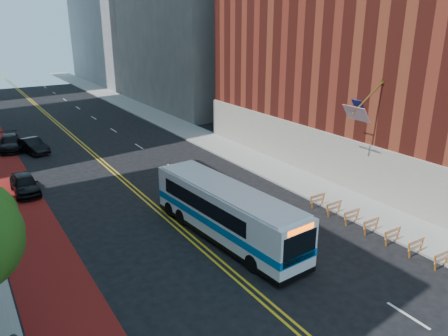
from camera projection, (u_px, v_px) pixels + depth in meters
name	position (u px, v px, depth m)	size (l,w,h in m)	color
ground	(296.00, 329.00, 18.67)	(160.00, 160.00, 0.00)	black
sidewalk_right	(200.00, 136.00, 48.69)	(4.00, 140.00, 0.15)	gray
bus_lane_paint	(2.00, 168.00, 38.61)	(3.60, 140.00, 0.01)	maroon
center_line_inner	(91.00, 154.00, 42.59)	(0.14, 140.00, 0.01)	gold
center_line_outer	(95.00, 153.00, 42.77)	(0.14, 140.00, 0.01)	gold
lane_dashes	(114.00, 130.00, 51.50)	(0.14, 98.20, 0.01)	silver
brick_building	(410.00, 39.00, 35.73)	(18.73, 36.00, 22.00)	maroon
construction_barriers	(381.00, 229.00, 26.02)	(1.42, 10.91, 1.00)	orange
transit_bus	(226.00, 211.00, 25.94)	(3.55, 12.03, 3.26)	white
car_a	(25.00, 184.00, 32.86)	(1.76, 4.36, 1.49)	black
car_b	(33.00, 146.00, 42.74)	(1.53, 4.38, 1.44)	black
car_c	(10.00, 143.00, 43.77)	(2.04, 5.01, 1.45)	black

